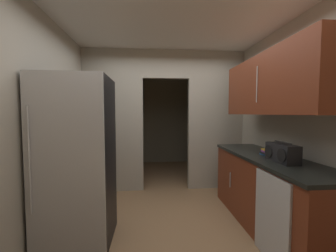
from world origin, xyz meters
name	(u,v)px	position (x,y,z in m)	size (l,w,h in m)	color
ground	(175,234)	(0.00, 0.00, 0.00)	(20.00, 20.00, 0.00)	#93704C
kitchen_overhead_slab	(171,24)	(0.00, 0.46, 2.67)	(3.42, 7.09, 0.06)	silver
kitchen_partition	(165,117)	(-0.01, 1.55, 1.40)	(3.02, 0.12, 2.64)	#ADA899
adjoining_room_shell	(160,119)	(0.00, 3.15, 1.32)	(3.02, 2.35, 2.64)	gray
kitchen_flank_left	(7,129)	(-1.56, -0.48, 1.32)	(0.10, 4.05, 2.64)	#ADA899
kitchen_flank_right	(332,127)	(1.56, -0.48, 1.32)	(0.10, 4.05, 2.64)	#ADA899
refrigerator	(77,161)	(-1.11, -0.04, 0.93)	(0.74, 0.74, 1.86)	black
lower_cabinet_run	(268,192)	(1.19, 0.02, 0.47)	(0.64, 2.08, 0.93)	maroon
dishwasher	(271,219)	(0.88, -0.56, 0.43)	(0.02, 0.56, 0.87)	#B7BABC
upper_cabinet_counterside	(271,85)	(1.19, 0.02, 1.82)	(0.36, 1.88, 0.73)	maroon
boombox	(282,153)	(1.16, -0.28, 1.03)	(0.18, 0.40, 0.23)	black
book_stack	(267,152)	(1.19, 0.07, 0.97)	(0.13, 0.17, 0.08)	#2D609E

